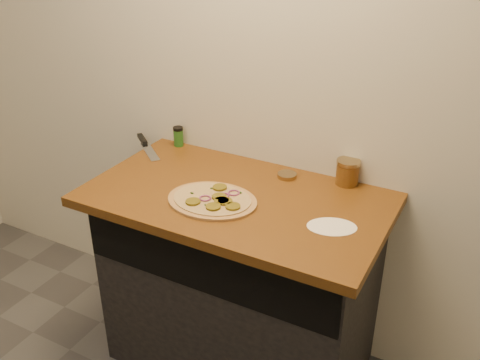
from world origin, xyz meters
The scene contains 8 objects.
cabinet centered at (0.00, 1.45, 0.43)m, with size 1.10×0.60×0.86m, color black.
countertop centered at (0.00, 1.42, 0.88)m, with size 1.20×0.70×0.04m, color brown.
pizza centered at (-0.05, 1.32, 0.91)m, with size 0.38×0.38×0.02m.
chefs_knife centered at (-0.61, 1.63, 0.91)m, with size 0.27×0.23×0.02m.
mason_jar_lid centered at (0.12, 1.65, 0.91)m, with size 0.08×0.08×0.02m, color #967F57.
salsa_jar centered at (0.36, 1.72, 0.95)m, with size 0.10×0.10×0.11m.
spice_shaker centered at (-0.48, 1.71, 0.95)m, with size 0.05×0.05×0.09m.
flour_spill centered at (0.42, 1.37, 0.90)m, with size 0.18×0.18×0.00m, color white.
Camera 1 is at (0.89, -0.22, 1.92)m, focal length 40.00 mm.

